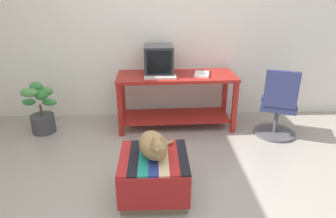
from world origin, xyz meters
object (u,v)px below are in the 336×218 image
(keyboard, at_px, (160,77))
(book, at_px, (202,74))
(tv_monitor, at_px, (158,60))
(potted_plant, at_px, (41,111))
(ottoman_with_blanket, at_px, (154,176))
(desk, at_px, (176,91))
(office_chair, at_px, (278,108))
(cat, at_px, (154,145))

(keyboard, relative_size, book, 1.60)
(tv_monitor, xyz_separation_m, keyboard, (0.02, -0.21, -0.17))
(keyboard, distance_m, potted_plant, 1.60)
(ottoman_with_blanket, xyz_separation_m, potted_plant, (-1.45, 1.35, 0.09))
(desk, relative_size, ottoman_with_blanket, 2.51)
(ottoman_with_blanket, bearing_deg, book, 66.67)
(keyboard, bearing_deg, office_chair, -8.00)
(book, distance_m, ottoman_with_blanket, 1.66)
(desk, relative_size, keyboard, 3.87)
(desk, distance_m, book, 0.41)
(keyboard, bearing_deg, desk, 34.64)
(book, bearing_deg, office_chair, -8.73)
(ottoman_with_blanket, distance_m, potted_plant, 1.98)
(potted_plant, bearing_deg, office_chair, -4.56)
(desk, height_order, book, book)
(book, xyz_separation_m, potted_plant, (-2.07, -0.10, -0.44))
(tv_monitor, height_order, office_chair, tv_monitor)
(office_chair, bearing_deg, ottoman_with_blanket, 57.02)
(book, distance_m, potted_plant, 2.12)
(potted_plant, bearing_deg, cat, -42.94)
(potted_plant, xyz_separation_m, office_chair, (2.99, -0.24, 0.09))
(tv_monitor, bearing_deg, potted_plant, -174.07)
(cat, relative_size, office_chair, 0.51)
(tv_monitor, distance_m, book, 0.59)
(ottoman_with_blanket, bearing_deg, keyboard, 86.30)
(cat, height_order, potted_plant, cat)
(desk, relative_size, potted_plant, 2.35)
(book, height_order, ottoman_with_blanket, book)
(potted_plant, bearing_deg, book, 2.70)
(keyboard, height_order, office_chair, office_chair)
(cat, bearing_deg, tv_monitor, 71.38)
(desk, xyz_separation_m, cat, (-0.29, -1.49, 0.02))
(book, height_order, cat, book)
(desk, bearing_deg, office_chair, -18.30)
(book, height_order, office_chair, office_chair)
(desk, relative_size, tv_monitor, 3.69)
(desk, xyz_separation_m, keyboard, (-0.21, -0.14, 0.24))
(tv_monitor, xyz_separation_m, office_chair, (1.47, -0.44, -0.52))
(desk, height_order, keyboard, keyboard)
(ottoman_with_blanket, xyz_separation_m, cat, (0.01, -0.01, 0.31))
(keyboard, xyz_separation_m, potted_plant, (-1.54, 0.01, -0.44))
(book, xyz_separation_m, ottoman_with_blanket, (-0.62, -1.44, -0.53))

